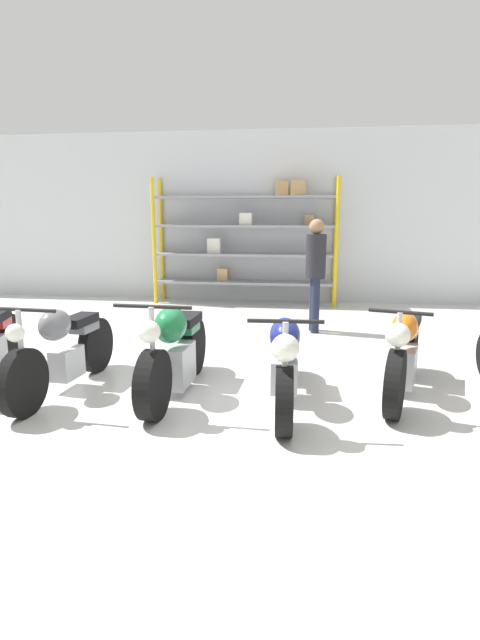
{
  "coord_description": "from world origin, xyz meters",
  "views": [
    {
      "loc": [
        0.76,
        -5.1,
        1.89
      ],
      "look_at": [
        0.0,
        0.4,
        0.7
      ],
      "focal_mm": 28.0,
      "sensor_mm": 36.0,
      "label": 1
    }
  ],
  "objects_px": {
    "shelving_rack": "(248,237)",
    "person_browsing": "(316,266)",
    "motorcycle_orange": "(404,353)",
    "motorcycle_grey": "(63,350)",
    "motorcycle_green": "(175,352)",
    "motorcycle_blue": "(284,360)"
  },
  "relations": [
    {
      "from": "motorcycle_orange",
      "to": "person_browsing",
      "type": "distance_m",
      "value": 3.01
    },
    {
      "from": "motorcycle_green",
      "to": "person_browsing",
      "type": "height_order",
      "value": "person_browsing"
    },
    {
      "from": "shelving_rack",
      "to": "motorcycle_grey",
      "type": "bearing_deg",
      "value": -102.73
    },
    {
      "from": "motorcycle_grey",
      "to": "motorcycle_green",
      "type": "xyz_separation_m",
      "value": [
        1.2,
        0.09,
        -0.0
      ]
    },
    {
      "from": "shelving_rack",
      "to": "motorcycle_orange",
      "type": "height_order",
      "value": "shelving_rack"
    },
    {
      "from": "motorcycle_orange",
      "to": "person_browsing",
      "type": "bearing_deg",
      "value": -146.1
    },
    {
      "from": "motorcycle_grey",
      "to": "motorcycle_green",
      "type": "bearing_deg",
      "value": 98.51
    },
    {
      "from": "shelving_rack",
      "to": "motorcycle_orange",
      "type": "xyz_separation_m",
      "value": [
        2.3,
        -5.31,
        -0.96
      ]
    },
    {
      "from": "shelving_rack",
      "to": "person_browsing",
      "type": "relative_size",
      "value": 2.14
    },
    {
      "from": "motorcycle_grey",
      "to": "motorcycle_orange",
      "type": "height_order",
      "value": "motorcycle_grey"
    },
    {
      "from": "shelving_rack",
      "to": "motorcycle_orange",
      "type": "relative_size",
      "value": 1.92
    },
    {
      "from": "motorcycle_orange",
      "to": "person_browsing",
      "type": "xyz_separation_m",
      "value": [
        -0.91,
        2.8,
        0.62
      ]
    },
    {
      "from": "shelving_rack",
      "to": "motorcycle_green",
      "type": "relative_size",
      "value": 1.89
    },
    {
      "from": "shelving_rack",
      "to": "motorcycle_blue",
      "type": "distance_m",
      "value": 5.92
    },
    {
      "from": "motorcycle_green",
      "to": "motorcycle_orange",
      "type": "relative_size",
      "value": 1.02
    },
    {
      "from": "motorcycle_grey",
      "to": "motorcycle_blue",
      "type": "bearing_deg",
      "value": 93.45
    },
    {
      "from": "shelving_rack",
      "to": "person_browsing",
      "type": "distance_m",
      "value": 2.89
    },
    {
      "from": "shelving_rack",
      "to": "motorcycle_green",
      "type": "distance_m",
      "value": 5.69
    },
    {
      "from": "person_browsing",
      "to": "motorcycle_blue",
      "type": "bearing_deg",
      "value": 74.85
    },
    {
      "from": "shelving_rack",
      "to": "motorcycle_green",
      "type": "xyz_separation_m",
      "value": [
        -0.08,
        -5.61,
        -0.95
      ]
    },
    {
      "from": "motorcycle_grey",
      "to": "motorcycle_green",
      "type": "height_order",
      "value": "motorcycle_green"
    },
    {
      "from": "shelving_rack",
      "to": "motorcycle_blue",
      "type": "bearing_deg",
      "value": -79.41
    }
  ]
}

